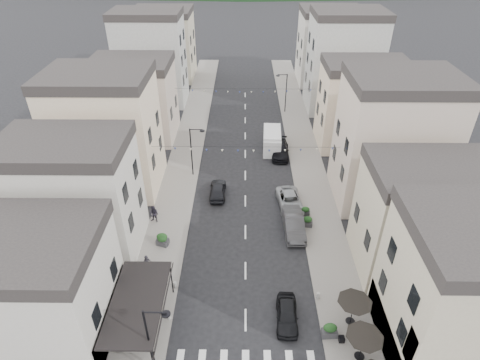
{
  "coord_description": "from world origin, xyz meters",
  "views": [
    {
      "loc": [
        -0.22,
        -13.25,
        25.43
      ],
      "look_at": [
        -0.56,
        19.75,
        3.5
      ],
      "focal_mm": 30.0,
      "sensor_mm": 36.0,
      "label": 1
    }
  ],
  "objects_px": {
    "parked_car_a": "(287,314)",
    "parked_car_b": "(294,224)",
    "parked_car_e": "(218,190)",
    "parked_car_d": "(280,150)",
    "pedestrian_a": "(147,264)",
    "pedestrian_b": "(154,214)",
    "delivery_van": "(272,140)",
    "parked_car_c": "(290,201)"
  },
  "relations": [
    {
      "from": "parked_car_b",
      "to": "delivery_van",
      "type": "relative_size",
      "value": 0.92
    },
    {
      "from": "parked_car_a",
      "to": "parked_car_d",
      "type": "distance_m",
      "value": 24.8
    },
    {
      "from": "parked_car_a",
      "to": "pedestrian_a",
      "type": "xyz_separation_m",
      "value": [
        -11.32,
        4.76,
        0.3
      ]
    },
    {
      "from": "parked_car_c",
      "to": "pedestrian_a",
      "type": "height_order",
      "value": "pedestrian_a"
    },
    {
      "from": "parked_car_b",
      "to": "delivery_van",
      "type": "distance_m",
      "value": 16.27
    },
    {
      "from": "parked_car_e",
      "to": "pedestrian_b",
      "type": "height_order",
      "value": "pedestrian_b"
    },
    {
      "from": "delivery_van",
      "to": "pedestrian_a",
      "type": "relative_size",
      "value": 3.31
    },
    {
      "from": "parked_car_a",
      "to": "parked_car_d",
      "type": "xyz_separation_m",
      "value": [
        1.31,
        24.76,
        0.08
      ]
    },
    {
      "from": "parked_car_d",
      "to": "delivery_van",
      "type": "distance_m",
      "value": 2.0
    },
    {
      "from": "pedestrian_b",
      "to": "pedestrian_a",
      "type": "bearing_deg",
      "value": -67.86
    },
    {
      "from": "parked_car_a",
      "to": "parked_car_e",
      "type": "relative_size",
      "value": 0.94
    },
    {
      "from": "pedestrian_b",
      "to": "parked_car_c",
      "type": "bearing_deg",
      "value": 27.95
    },
    {
      "from": "parked_car_b",
      "to": "pedestrian_b",
      "type": "distance_m",
      "value": 13.56
    },
    {
      "from": "parked_car_b",
      "to": "parked_car_a",
      "type": "bearing_deg",
      "value": -100.7
    },
    {
      "from": "parked_car_b",
      "to": "parked_car_c",
      "type": "distance_m",
      "value": 3.89
    },
    {
      "from": "parked_car_e",
      "to": "pedestrian_a",
      "type": "height_order",
      "value": "pedestrian_a"
    },
    {
      "from": "parked_car_e",
      "to": "pedestrian_b",
      "type": "distance_m",
      "value": 7.57
    },
    {
      "from": "parked_car_e",
      "to": "pedestrian_a",
      "type": "relative_size",
      "value": 2.47
    },
    {
      "from": "parked_car_a",
      "to": "pedestrian_a",
      "type": "height_order",
      "value": "pedestrian_a"
    },
    {
      "from": "parked_car_d",
      "to": "pedestrian_a",
      "type": "distance_m",
      "value": 23.66
    },
    {
      "from": "parked_car_b",
      "to": "parked_car_e",
      "type": "relative_size",
      "value": 1.23
    },
    {
      "from": "parked_car_e",
      "to": "delivery_van",
      "type": "bearing_deg",
      "value": -121.72
    },
    {
      "from": "parked_car_e",
      "to": "parked_car_d",
      "type": "bearing_deg",
      "value": -130.22
    },
    {
      "from": "parked_car_a",
      "to": "parked_car_e",
      "type": "distance_m",
      "value": 17.12
    },
    {
      "from": "parked_car_b",
      "to": "delivery_van",
      "type": "height_order",
      "value": "delivery_van"
    },
    {
      "from": "parked_car_d",
      "to": "parked_car_e",
      "type": "xyz_separation_m",
      "value": [
        -7.36,
        -8.74,
        -0.03
      ]
    },
    {
      "from": "parked_car_c",
      "to": "parked_car_d",
      "type": "xyz_separation_m",
      "value": [
        -0.21,
        10.67,
        0.04
      ]
    },
    {
      "from": "parked_car_a",
      "to": "parked_car_b",
      "type": "bearing_deg",
      "value": 84.33
    },
    {
      "from": "parked_car_b",
      "to": "parked_car_d",
      "type": "relative_size",
      "value": 1.0
    },
    {
      "from": "parked_car_e",
      "to": "parked_car_b",
      "type": "bearing_deg",
      "value": 142.34
    },
    {
      "from": "parked_car_a",
      "to": "delivery_van",
      "type": "bearing_deg",
      "value": 92.06
    },
    {
      "from": "parked_car_c",
      "to": "pedestrian_a",
      "type": "bearing_deg",
      "value": -149.79
    },
    {
      "from": "parked_car_b",
      "to": "pedestrian_a",
      "type": "bearing_deg",
      "value": -159.23
    },
    {
      "from": "parked_car_a",
      "to": "delivery_van",
      "type": "distance_m",
      "value": 26.44
    },
    {
      "from": "parked_car_e",
      "to": "parked_car_a",
      "type": "bearing_deg",
      "value": 110.54
    },
    {
      "from": "pedestrian_a",
      "to": "pedestrian_b",
      "type": "height_order",
      "value": "pedestrian_b"
    },
    {
      "from": "parked_car_b",
      "to": "parked_car_c",
      "type": "height_order",
      "value": "parked_car_b"
    },
    {
      "from": "parked_car_d",
      "to": "parked_car_e",
      "type": "height_order",
      "value": "parked_car_d"
    },
    {
      "from": "parked_car_a",
      "to": "parked_car_b",
      "type": "xyz_separation_m",
      "value": [
        1.53,
        10.21,
        0.18
      ]
    },
    {
      "from": "parked_car_a",
      "to": "parked_car_b",
      "type": "distance_m",
      "value": 10.32
    },
    {
      "from": "pedestrian_a",
      "to": "parked_car_b",
      "type": "bearing_deg",
      "value": 6.56
    },
    {
      "from": "parked_car_a",
      "to": "parked_car_e",
      "type": "xyz_separation_m",
      "value": [
        -6.05,
        16.02,
        0.05
      ]
    }
  ]
}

